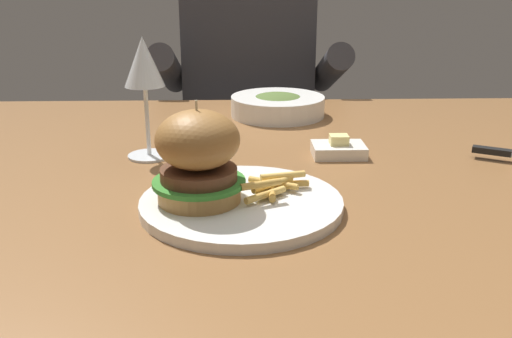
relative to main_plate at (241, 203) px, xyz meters
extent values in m
cube|color=brown|center=(0.02, 0.19, -0.03)|extent=(1.33, 0.96, 0.04)
cylinder|color=brown|center=(-0.58, 0.60, -0.40)|extent=(0.06, 0.06, 0.70)
cylinder|color=brown|center=(0.63, 0.60, -0.40)|extent=(0.06, 0.06, 0.70)
cylinder|color=white|center=(0.00, 0.00, 0.00)|extent=(0.26, 0.26, 0.01)
cylinder|color=#B78447|center=(-0.05, 0.00, 0.02)|extent=(0.11, 0.11, 0.02)
cylinder|color=#38842D|center=(-0.05, 0.00, 0.03)|extent=(0.12, 0.12, 0.01)
cylinder|color=brown|center=(-0.05, 0.00, 0.04)|extent=(0.10, 0.10, 0.02)
ellipsoid|color=#9C6A35|center=(-0.05, 0.00, 0.09)|extent=(0.11, 0.11, 0.07)
cylinder|color=#CCB78C|center=(-0.05, 0.00, 0.11)|extent=(0.00, 0.00, 0.05)
cylinder|color=#EABC5B|center=(0.05, 0.03, 0.01)|extent=(0.05, 0.04, 0.01)
cylinder|color=#EABC5B|center=(0.04, 0.01, 0.01)|extent=(0.05, 0.04, 0.01)
cylinder|color=gold|center=(0.06, 0.04, 0.01)|extent=(0.07, 0.01, 0.01)
cylinder|color=#EABC5B|center=(0.03, -0.01, 0.02)|extent=(0.06, 0.05, 0.01)
cylinder|color=#E0B251|center=(0.04, 0.01, 0.02)|extent=(0.06, 0.05, 0.01)
cylinder|color=gold|center=(0.04, 0.03, 0.02)|extent=(0.07, 0.04, 0.01)
cylinder|color=gold|center=(0.04, 0.01, 0.01)|extent=(0.01, 0.06, 0.01)
cylinder|color=#EABC5B|center=(0.06, 0.03, 0.03)|extent=(0.06, 0.02, 0.01)
cylinder|color=gold|center=(0.03, -0.02, 0.03)|extent=(0.05, 0.03, 0.01)
cylinder|color=silver|center=(-0.15, 0.22, -0.01)|extent=(0.07, 0.07, 0.00)
cylinder|color=silver|center=(-0.15, 0.22, 0.05)|extent=(0.01, 0.01, 0.12)
cone|color=silver|center=(-0.15, 0.22, 0.15)|extent=(0.06, 0.06, 0.08)
cube|color=black|center=(0.41, 0.19, 0.01)|extent=(0.06, 0.04, 0.01)
cube|color=white|center=(0.16, 0.22, 0.00)|extent=(0.09, 0.07, 0.02)
cube|color=#F4E58C|center=(0.16, 0.22, 0.02)|extent=(0.03, 0.03, 0.02)
cylinder|color=white|center=(0.08, 0.50, 0.01)|extent=(0.20, 0.20, 0.04)
ellipsoid|color=#4C662D|center=(0.08, 0.50, 0.03)|extent=(0.11, 0.11, 0.02)
cube|color=#282833|center=(0.03, 0.94, -0.52)|extent=(0.30, 0.22, 0.46)
cube|color=#333338|center=(0.03, 0.94, -0.03)|extent=(0.36, 0.20, 0.52)
cylinder|color=#333338|center=(-0.19, 0.86, 0.03)|extent=(0.07, 0.34, 0.18)
cylinder|color=#333338|center=(0.25, 0.86, 0.03)|extent=(0.07, 0.34, 0.18)
camera|label=1|loc=(0.00, -0.69, 0.29)|focal=40.00mm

